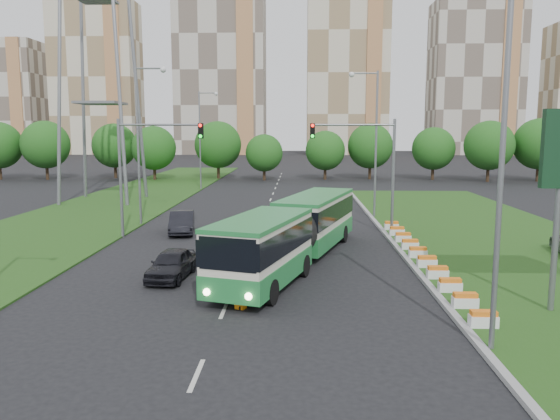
{
  "coord_description": "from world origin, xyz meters",
  "views": [
    {
      "loc": [
        0.0,
        -27.18,
        7.15
      ],
      "look_at": [
        -1.1,
        4.39,
        2.6
      ],
      "focal_mm": 35.0,
      "sensor_mm": 36.0,
      "label": 1
    }
  ],
  "objects_px": {
    "traffic_mast_median": "(370,158)",
    "car_left_far": "(182,222)",
    "shopping_trolley": "(241,301)",
    "car_left_near": "(172,264)",
    "articulated_bus": "(291,232)",
    "traffic_mast_left": "(144,159)",
    "pedestrian": "(215,278)"
  },
  "relations": [
    {
      "from": "articulated_bus",
      "to": "shopping_trolley",
      "type": "bearing_deg",
      "value": -86.66
    },
    {
      "from": "car_left_near",
      "to": "pedestrian",
      "type": "xyz_separation_m",
      "value": [
        2.6,
        -2.92,
        0.12
      ]
    },
    {
      "from": "traffic_mast_median",
      "to": "car_left_near",
      "type": "bearing_deg",
      "value": -134.18
    },
    {
      "from": "traffic_mast_left",
      "to": "pedestrian",
      "type": "xyz_separation_m",
      "value": [
        6.76,
        -13.24,
        -4.51
      ]
    },
    {
      "from": "car_left_near",
      "to": "car_left_far",
      "type": "xyz_separation_m",
      "value": [
        -2.06,
        11.99,
        0.05
      ]
    },
    {
      "from": "traffic_mast_left",
      "to": "shopping_trolley",
      "type": "relative_size",
      "value": 11.98
    },
    {
      "from": "articulated_bus",
      "to": "traffic_mast_median",
      "type": "bearing_deg",
      "value": 74.21
    },
    {
      "from": "traffic_mast_median",
      "to": "shopping_trolley",
      "type": "xyz_separation_m",
      "value": [
        -7.12,
        -15.84,
        -5.02
      ]
    },
    {
      "from": "shopping_trolley",
      "to": "car_left_near",
      "type": "bearing_deg",
      "value": 153.6
    },
    {
      "from": "traffic_mast_median",
      "to": "articulated_bus",
      "type": "xyz_separation_m",
      "value": [
        -5.22,
        -8.07,
        -3.58
      ]
    },
    {
      "from": "traffic_mast_median",
      "to": "shopping_trolley",
      "type": "relative_size",
      "value": 11.98
    },
    {
      "from": "car_left_far",
      "to": "shopping_trolley",
      "type": "relative_size",
      "value": 7.03
    },
    {
      "from": "articulated_bus",
      "to": "pedestrian",
      "type": "distance_m",
      "value": 7.0
    },
    {
      "from": "traffic_mast_median",
      "to": "pedestrian",
      "type": "bearing_deg",
      "value": -120.55
    },
    {
      "from": "car_left_far",
      "to": "traffic_mast_median",
      "type": "bearing_deg",
      "value": -12.32
    },
    {
      "from": "traffic_mast_median",
      "to": "car_left_far",
      "type": "distance_m",
      "value": 13.86
    },
    {
      "from": "car_left_far",
      "to": "shopping_trolley",
      "type": "height_order",
      "value": "car_left_far"
    },
    {
      "from": "car_left_far",
      "to": "pedestrian",
      "type": "height_order",
      "value": "pedestrian"
    },
    {
      "from": "car_left_near",
      "to": "shopping_trolley",
      "type": "distance_m",
      "value": 5.97
    },
    {
      "from": "shopping_trolley",
      "to": "traffic_mast_left",
      "type": "bearing_deg",
      "value": 141.42
    },
    {
      "from": "traffic_mast_left",
      "to": "articulated_bus",
      "type": "bearing_deg",
      "value": -35.42
    },
    {
      "from": "traffic_mast_left",
      "to": "car_left_near",
      "type": "xyz_separation_m",
      "value": [
        4.16,
        -10.32,
        -4.63
      ]
    },
    {
      "from": "car_left_near",
      "to": "shopping_trolley",
      "type": "xyz_separation_m",
      "value": [
        3.88,
        -4.52,
        -0.39
      ]
    },
    {
      "from": "car_left_near",
      "to": "articulated_bus",
      "type": "bearing_deg",
      "value": 34.06
    },
    {
      "from": "traffic_mast_left",
      "to": "pedestrian",
      "type": "height_order",
      "value": "traffic_mast_left"
    },
    {
      "from": "shopping_trolley",
      "to": "traffic_mast_median",
      "type": "bearing_deg",
      "value": 88.78
    },
    {
      "from": "car_left_far",
      "to": "pedestrian",
      "type": "xyz_separation_m",
      "value": [
        4.66,
        -14.91,
        0.07
      ]
    },
    {
      "from": "car_left_near",
      "to": "shopping_trolley",
      "type": "bearing_deg",
      "value": -44.68
    },
    {
      "from": "traffic_mast_median",
      "to": "car_left_far",
      "type": "bearing_deg",
      "value": 177.03
    },
    {
      "from": "car_left_far",
      "to": "articulated_bus",
      "type": "bearing_deg",
      "value": -57.46
    },
    {
      "from": "car_left_far",
      "to": "traffic_mast_left",
      "type": "bearing_deg",
      "value": -150.65
    },
    {
      "from": "pedestrian",
      "to": "traffic_mast_left",
      "type": "bearing_deg",
      "value": 18.2
    }
  ]
}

